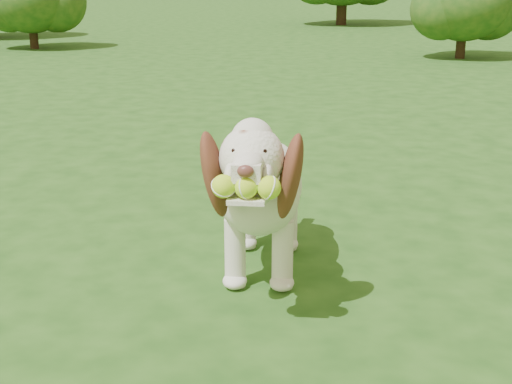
# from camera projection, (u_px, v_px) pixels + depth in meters

# --- Properties ---
(ground) EXTENTS (80.00, 80.00, 0.00)m
(ground) POSITION_uv_depth(u_px,v_px,m) (193.00, 233.00, 3.52)
(ground) COLOR #1C4413
(ground) RESTS_ON ground
(dog) EXTENTS (0.42, 1.16, 0.76)m
(dog) POSITION_uv_depth(u_px,v_px,m) (261.00, 184.00, 2.93)
(dog) COLOR silver
(dog) RESTS_ON ground
(shrub_c) EXTENTS (1.29, 1.29, 1.34)m
(shrub_c) POSITION_uv_depth(u_px,v_px,m) (465.00, 1.00, 9.88)
(shrub_c) COLOR #382314
(shrub_c) RESTS_ON ground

